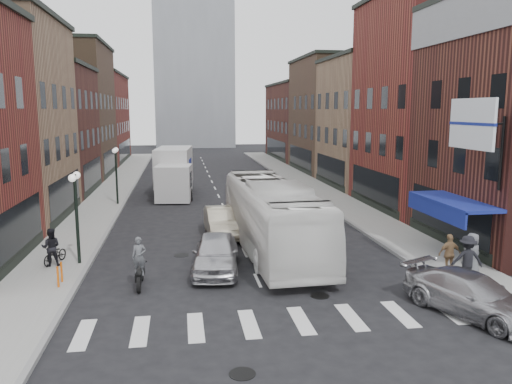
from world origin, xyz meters
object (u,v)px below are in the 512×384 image
(sedan_left_near, at_px, (216,253))
(parked_bicycle, at_px, (55,254))
(curb_car, at_px, (472,295))
(streetlamp_near, at_px, (76,201))
(ped_right_b, at_px, (450,254))
(ped_right_c, at_px, (472,255))
(transit_bus, at_px, (272,216))
(bike_rack, at_px, (60,274))
(motorcycle_rider, at_px, (139,264))
(box_truck, at_px, (174,173))
(streetlamp_far, at_px, (116,165))
(sedan_left_far, at_px, (222,222))
(ped_right_a, at_px, (467,259))
(billboard_sign, at_px, (474,126))
(ped_left_solo, at_px, (51,247))

(sedan_left_near, xyz_separation_m, parked_bicycle, (-6.85, 1.66, -0.24))
(curb_car, xyz_separation_m, parked_bicycle, (-14.91, 7.47, -0.14))
(streetlamp_near, distance_m, curb_car, 15.90)
(sedan_left_near, relative_size, ped_right_b, 2.84)
(ped_right_b, height_order, ped_right_c, ped_right_c)
(streetlamp_near, height_order, transit_bus, streetlamp_near)
(bike_rack, height_order, parked_bicycle, parked_bicycle)
(motorcycle_rider, xyz_separation_m, ped_right_c, (13.04, -1.19, 0.11))
(box_truck, distance_m, transit_bus, 17.34)
(streetlamp_far, relative_size, sedan_left_near, 0.88)
(streetlamp_far, relative_size, motorcycle_rider, 2.07)
(box_truck, bearing_deg, bike_rack, -95.50)
(streetlamp_near, bearing_deg, curb_car, -27.98)
(transit_bus, relative_size, sedan_left_near, 2.64)
(sedan_left_far, xyz_separation_m, ped_right_a, (8.71, -9.17, 0.30))
(bike_rack, height_order, ped_right_a, ped_right_a)
(box_truck, xyz_separation_m, ped_right_b, (11.23, -21.53, -0.86))
(billboard_sign, xyz_separation_m, ped_left_solo, (-17.08, 3.31, -5.17))
(billboard_sign, bearing_deg, ped_right_a, -117.95)
(billboard_sign, relative_size, curb_car, 0.77)
(ped_left_solo, distance_m, ped_right_b, 16.66)
(streetlamp_near, bearing_deg, box_truck, 77.47)
(streetlamp_near, bearing_deg, sedan_left_far, 33.62)
(transit_bus, bearing_deg, ped_right_c, -39.22)
(billboard_sign, distance_m, sedan_left_near, 11.62)
(box_truck, relative_size, motorcycle_rider, 4.40)
(streetlamp_near, bearing_deg, ped_right_b, -13.75)
(ped_left_solo, relative_size, ped_right_b, 0.99)
(streetlamp_far, relative_size, parked_bicycle, 2.68)
(streetlamp_far, relative_size, ped_left_solo, 2.52)
(ped_right_a, bearing_deg, ped_right_c, -123.40)
(billboard_sign, relative_size, motorcycle_rider, 1.86)
(streetlamp_far, xyz_separation_m, ped_right_c, (15.85, -18.23, -1.87))
(streetlamp_far, distance_m, parked_bicycle, 14.15)
(ped_left_solo, relative_size, ped_right_c, 0.91)
(bike_rack, distance_m, ped_right_b, 15.43)
(billboard_sign, bearing_deg, box_truck, 119.43)
(curb_car, relative_size, parked_bicycle, 3.11)
(motorcycle_rider, relative_size, sedan_left_far, 0.43)
(parked_bicycle, height_order, ped_right_a, ped_right_a)
(streetlamp_near, relative_size, motorcycle_rider, 2.07)
(billboard_sign, xyz_separation_m, curb_car, (-2.09, -3.89, -5.44))
(billboard_sign, bearing_deg, streetlamp_far, 132.41)
(ped_right_a, distance_m, ped_right_c, 0.77)
(billboard_sign, distance_m, bike_rack, 17.14)
(ped_right_a, relative_size, ped_right_b, 1.12)
(streetlamp_near, distance_m, ped_left_solo, 2.24)
(box_truck, relative_size, ped_left_solo, 5.36)
(curb_car, bearing_deg, streetlamp_near, 128.45)
(curb_car, distance_m, ped_left_solo, 16.63)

